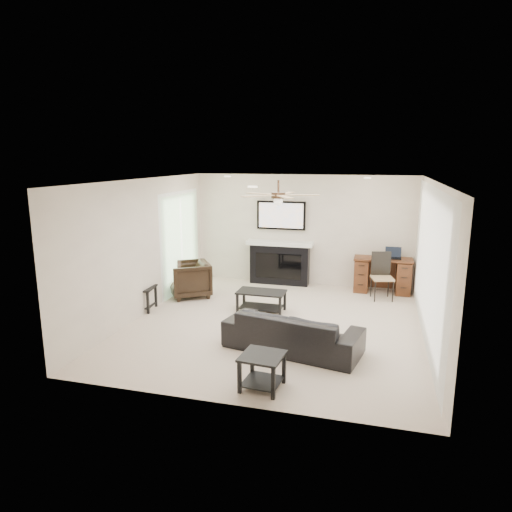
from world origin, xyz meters
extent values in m
plane|color=beige|center=(0.00, 0.00, 0.00)|extent=(5.50, 5.50, 0.00)
cube|color=white|center=(0.00, 0.00, 2.50)|extent=(5.00, 5.50, 0.04)
cube|color=beige|center=(0.00, 2.75, 1.25)|extent=(5.00, 0.04, 2.50)
cube|color=beige|center=(0.00, -2.75, 1.25)|extent=(5.00, 0.04, 2.50)
cube|color=beige|center=(-2.50, 0.00, 1.25)|extent=(0.04, 5.50, 2.50)
cube|color=beige|center=(2.50, 0.00, 1.25)|extent=(0.04, 5.50, 2.50)
cube|color=white|center=(2.45, 0.10, 1.23)|extent=(0.04, 5.10, 2.40)
cube|color=#93BC89|center=(-2.46, 1.55, 1.05)|extent=(0.04, 1.80, 2.10)
cylinder|color=#382619|center=(0.00, 0.10, 2.25)|extent=(1.40, 1.40, 0.30)
imported|color=black|center=(0.49, -1.01, 0.30)|extent=(2.17, 1.20, 0.60)
imported|color=black|center=(-2.11, 1.14, 0.37)|extent=(1.11, 1.11, 0.74)
cube|color=black|center=(-0.41, 0.59, 0.20)|extent=(0.90, 0.51, 0.40)
cube|color=black|center=(0.34, -2.26, 0.23)|extent=(0.57, 0.57, 0.45)
cube|color=black|center=(-2.66, 0.09, 0.23)|extent=(0.56, 0.56, 0.45)
cube|color=black|center=(-0.50, 2.58, 0.95)|extent=(1.52, 0.34, 1.91)
cube|color=#402010|center=(1.79, 2.52, 0.38)|extent=(1.22, 0.56, 0.76)
cube|color=black|center=(1.79, 1.97, 0.48)|extent=(0.51, 0.53, 0.97)
cube|color=black|center=(1.99, 2.50, 0.88)|extent=(0.33, 0.24, 0.23)
camera|label=1|loc=(1.65, -7.41, 2.87)|focal=32.00mm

